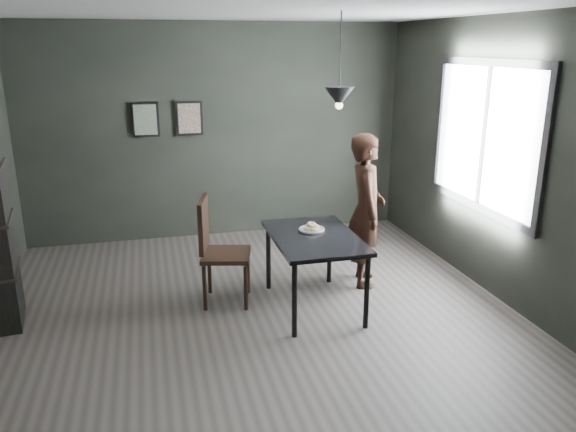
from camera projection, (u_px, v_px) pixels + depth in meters
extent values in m
plane|color=#36312F|center=(255.00, 313.00, 5.48)|extent=(5.00, 5.00, 0.00)
cube|color=black|center=(217.00, 132.00, 7.39)|extent=(5.00, 0.10, 2.80)
cube|color=silver|center=(249.00, 8.00, 4.66)|extent=(5.00, 5.00, 0.02)
cube|color=white|center=(485.00, 137.00, 5.78)|extent=(0.02, 1.80, 1.40)
cube|color=black|center=(484.00, 137.00, 5.78)|extent=(0.04, 1.96, 1.56)
cube|color=black|center=(314.00, 237.00, 5.41)|extent=(0.80, 1.20, 0.04)
cylinder|color=black|center=(295.00, 300.00, 4.94)|extent=(0.05, 0.05, 0.71)
cylinder|color=black|center=(367.00, 292.00, 5.10)|extent=(0.05, 0.05, 0.71)
cylinder|color=black|center=(268.00, 257.00, 5.94)|extent=(0.05, 0.05, 0.71)
cylinder|color=black|center=(329.00, 252.00, 6.10)|extent=(0.05, 0.05, 0.71)
cylinder|color=silver|center=(312.00, 230.00, 5.54)|extent=(0.23, 0.23, 0.01)
torus|color=#FBEBC3|center=(315.00, 227.00, 5.55)|extent=(0.10, 0.10, 0.04)
torus|color=#FBEBC3|center=(309.00, 227.00, 5.57)|extent=(0.10, 0.10, 0.04)
torus|color=#FBEBC3|center=(308.00, 228.00, 5.51)|extent=(0.10, 0.10, 0.04)
torus|color=#FBEBC3|center=(314.00, 229.00, 5.50)|extent=(0.10, 0.10, 0.04)
torus|color=#FBEBC3|center=(312.00, 225.00, 5.52)|extent=(0.14, 0.14, 0.05)
imported|color=black|center=(366.00, 210.00, 5.96)|extent=(0.54, 0.68, 1.65)
cube|color=black|center=(226.00, 255.00, 5.59)|extent=(0.56, 0.56, 0.04)
cube|color=black|center=(203.00, 224.00, 5.49)|extent=(0.15, 0.47, 0.51)
cylinder|color=black|center=(205.00, 289.00, 5.47)|extent=(0.04, 0.04, 0.46)
cylinder|color=black|center=(246.00, 288.00, 5.48)|extent=(0.04, 0.04, 0.46)
cylinder|color=black|center=(209.00, 273.00, 5.86)|extent=(0.04, 0.04, 0.46)
cylinder|color=black|center=(248.00, 272.00, 5.87)|extent=(0.04, 0.04, 0.46)
cylinder|color=black|center=(340.00, 54.00, 5.06)|extent=(0.01, 0.01, 0.75)
cone|color=black|center=(339.00, 97.00, 5.17)|extent=(0.28, 0.28, 0.18)
sphere|color=#FFE0B2|center=(339.00, 105.00, 5.19)|extent=(0.07, 0.07, 0.07)
cube|color=black|center=(145.00, 120.00, 7.09)|extent=(0.34, 0.03, 0.44)
cube|color=#384F47|center=(145.00, 120.00, 7.07)|extent=(0.28, 0.01, 0.38)
cube|color=black|center=(189.00, 118.00, 7.22)|extent=(0.34, 0.03, 0.44)
cube|color=brown|center=(189.00, 118.00, 7.20)|extent=(0.28, 0.01, 0.38)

